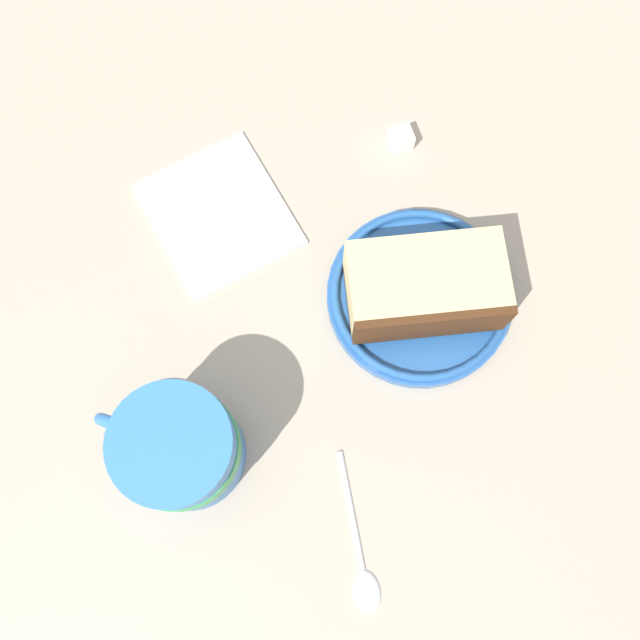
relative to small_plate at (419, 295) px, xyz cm
name	(u,v)px	position (x,y,z in cm)	size (l,w,h in cm)	color
ground_plane	(319,339)	(8.41, 0.82, -2.11)	(131.40, 131.40, 2.45)	tan
small_plate	(419,295)	(0.00, 0.00, 0.00)	(14.53, 14.53, 1.79)	#26599E
cake_slice	(425,287)	(0.04, 0.26, 2.82)	(12.42, 8.49, 5.05)	#472814
tea_mug	(179,448)	(20.09, 7.12, 3.60)	(9.66, 8.35, 8.56)	#3372BF
teaspoon	(362,566)	(9.95, 18.12, -0.52)	(2.24, 11.57, 0.80)	silver
folded_napkin	(219,213)	(13.59, -11.25, -0.58)	(10.32, 11.59, 0.60)	white
sugar_cube	(401,138)	(-2.69, -13.55, 0.00)	(1.77, 1.77, 1.77)	white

